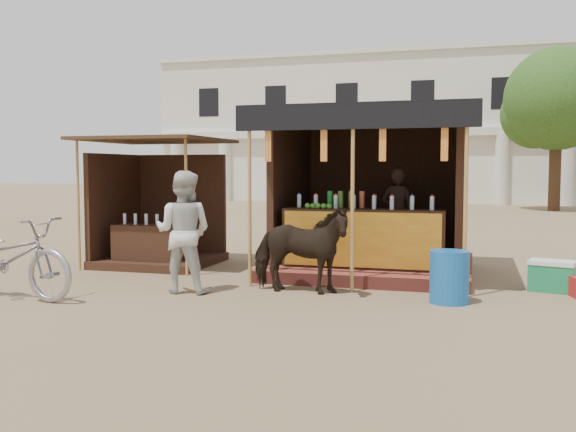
# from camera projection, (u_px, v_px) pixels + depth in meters

# --- Properties ---
(ground) EXTENTS (120.00, 120.00, 0.00)m
(ground) POSITION_uv_depth(u_px,v_px,m) (253.00, 309.00, 8.29)
(ground) COLOR #846B4C
(ground) RESTS_ON ground
(main_stall) EXTENTS (3.60, 3.61, 2.78)m
(main_stall) POSITION_uv_depth(u_px,v_px,m) (373.00, 214.00, 11.14)
(main_stall) COLOR brown
(main_stall) RESTS_ON ground
(secondary_stall) EXTENTS (2.40, 2.40, 2.38)m
(secondary_stall) POSITION_uv_depth(u_px,v_px,m) (153.00, 220.00, 12.21)
(secondary_stall) COLOR #371F14
(secondary_stall) RESTS_ON ground
(cow) EXTENTS (1.52, 0.72, 1.27)m
(cow) POSITION_uv_depth(u_px,v_px,m) (300.00, 250.00, 9.31)
(cow) COLOR black
(cow) RESTS_ON ground
(motorbike) EXTENTS (2.26, 1.00, 1.15)m
(motorbike) POSITION_uv_depth(u_px,v_px,m) (10.00, 258.00, 8.97)
(motorbike) COLOR #999AA2
(motorbike) RESTS_ON ground
(bystander) EXTENTS (0.91, 0.73, 1.79)m
(bystander) POSITION_uv_depth(u_px,v_px,m) (183.00, 232.00, 9.39)
(bystander) COLOR beige
(bystander) RESTS_ON ground
(blue_barrel) EXTENTS (0.67, 0.67, 0.71)m
(blue_barrel) POSITION_uv_depth(u_px,v_px,m) (449.00, 277.00, 8.67)
(blue_barrel) COLOR #1559A3
(blue_barrel) RESTS_ON ground
(cooler) EXTENTS (0.73, 0.59, 0.46)m
(cooler) POSITION_uv_depth(u_px,v_px,m) (552.00, 276.00, 9.50)
(cooler) COLOR #1B7C4C
(cooler) RESTS_ON ground
(background_building) EXTENTS (26.00, 7.45, 8.18)m
(background_building) POSITION_uv_depth(u_px,v_px,m) (392.00, 131.00, 37.22)
(background_building) COLOR silver
(background_building) RESTS_ON ground
(tree) EXTENTS (4.50, 4.40, 7.00)m
(tree) POSITION_uv_depth(u_px,v_px,m) (552.00, 103.00, 27.52)
(tree) COLOR #382314
(tree) RESTS_ON ground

